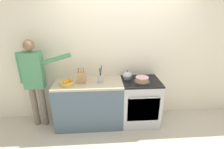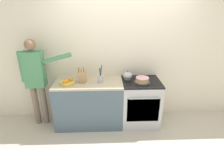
{
  "view_description": "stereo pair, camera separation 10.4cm",
  "coord_description": "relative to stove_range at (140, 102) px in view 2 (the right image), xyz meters",
  "views": [
    {
      "loc": [
        -0.44,
        -2.64,
        2.17
      ],
      "look_at": [
        -0.23,
        0.28,
        1.03
      ],
      "focal_mm": 28.0,
      "sensor_mm": 36.0,
      "label": 1
    },
    {
      "loc": [
        -0.34,
        -2.65,
        2.17
      ],
      "look_at": [
        -0.23,
        0.28,
        1.03
      ],
      "focal_mm": 28.0,
      "sensor_mm": 36.0,
      "label": 2
    }
  ],
  "objects": [
    {
      "name": "ground_plane",
      "position": [
        -0.31,
        -0.3,
        -0.44
      ],
      "size": [
        16.0,
        16.0,
        0.0
      ],
      "primitive_type": "plane",
      "color": "beige"
    },
    {
      "name": "layer_cake",
      "position": [
        0.0,
        -0.04,
        0.48
      ],
      "size": [
        0.29,
        0.29,
        0.09
      ],
      "color": "#4C4C51",
      "rests_on": "stove_range"
    },
    {
      "name": "fruit_bowl",
      "position": [
        -1.34,
        -0.1,
        0.48
      ],
      "size": [
        0.24,
        0.24,
        0.11
      ],
      "color": "gold",
      "rests_on": "counter_cabinet"
    },
    {
      "name": "counter_cabinet",
      "position": [
        -0.98,
        0.0,
        -0.0
      ],
      "size": [
        1.25,
        0.62,
        0.88
      ],
      "color": "#4C6070",
      "rests_on": "ground_plane"
    },
    {
      "name": "utensil_crock",
      "position": [
        -0.75,
        -0.01,
        0.52
      ],
      "size": [
        0.1,
        0.1,
        0.32
      ],
      "color": "#B7BABF",
      "rests_on": "counter_cabinet"
    },
    {
      "name": "knife_block",
      "position": [
        -1.09,
        0.01,
        0.55
      ],
      "size": [
        0.15,
        0.15,
        0.29
      ],
      "color": "tan",
      "rests_on": "counter_cabinet"
    },
    {
      "name": "person_baker",
      "position": [
        -1.93,
        0.03,
        0.56
      ],
      "size": [
        0.94,
        0.2,
        1.67
      ],
      "rotation": [
        0.0,
        0.0,
        -0.22
      ],
      "color": "#7A6B5B",
      "rests_on": "ground_plane"
    },
    {
      "name": "wall_back",
      "position": [
        -0.31,
        0.33,
        0.86
      ],
      "size": [
        8.0,
        0.04,
        2.6
      ],
      "color": "silver",
      "rests_on": "ground_plane"
    },
    {
      "name": "tea_kettle",
      "position": [
        -0.24,
        0.11,
        0.51
      ],
      "size": [
        0.21,
        0.17,
        0.17
      ],
      "color": "#B7BABF",
      "rests_on": "stove_range"
    },
    {
      "name": "stove_range",
      "position": [
        0.0,
        0.0,
        0.0
      ],
      "size": [
        0.71,
        0.65,
        0.88
      ],
      "color": "#B7BABF",
      "rests_on": "ground_plane"
    }
  ]
}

